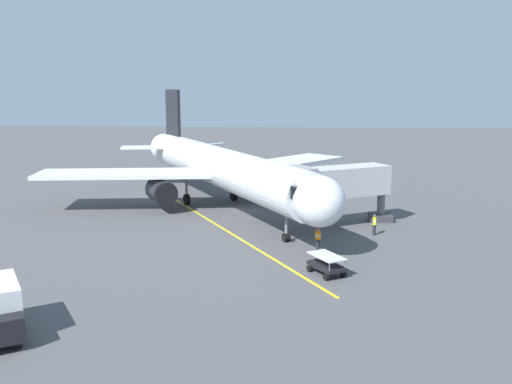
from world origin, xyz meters
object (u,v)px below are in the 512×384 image
object	(u,v)px
jet_bridge	(328,184)
ground_crew_wing_walker	(318,239)
ground_crew_marshaller	(374,224)
baggage_cart_near_nose	(327,265)
airplane	(220,168)

from	to	relation	value
jet_bridge	ground_crew_wing_walker	distance (m)	7.73
ground_crew_marshaller	baggage_cart_near_nose	distance (m)	10.91
ground_crew_marshaller	ground_crew_wing_walker	size ratio (longest dim) A/B	1.00
baggage_cart_near_nose	ground_crew_wing_walker	bearing A→B (deg)	-86.20
airplane	ground_crew_marshaller	xyz separation A→B (m)	(-13.85, 9.55, -3.12)
airplane	jet_bridge	bearing A→B (deg)	144.71
jet_bridge	ground_crew_wing_walker	xyz separation A→B (m)	(1.10, 7.09, -2.88)
jet_bridge	ground_crew_wing_walker	bearing A→B (deg)	81.17
airplane	ground_crew_marshaller	world-z (taller)	airplane
ground_crew_marshaller	ground_crew_wing_walker	xyz separation A→B (m)	(4.75, 4.75, 0.00)
jet_bridge	baggage_cart_near_nose	bearing A→B (deg)	86.50
airplane	baggage_cart_near_nose	bearing A→B (deg)	115.80
jet_bridge	baggage_cart_near_nose	size ratio (longest dim) A/B	3.68
jet_bridge	ground_crew_marshaller	distance (m)	5.20
jet_bridge	ground_crew_marshaller	bearing A→B (deg)	147.37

